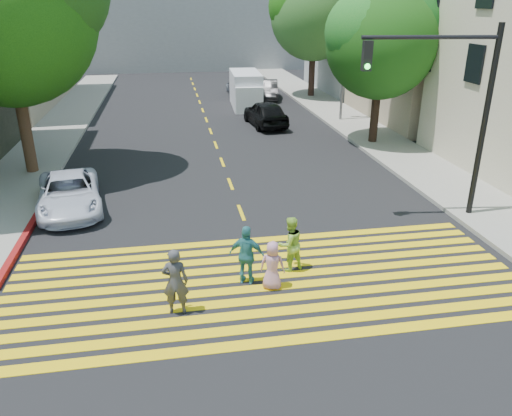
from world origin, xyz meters
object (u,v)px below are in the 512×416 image
object	(u,v)px
pedestrian_extra	(247,255)
white_sedan	(69,193)
pedestrian_woman	(290,244)
white_van	(246,91)
tree_left	(6,5)
traffic_signal	(453,98)
tree_right_far	(315,11)
dark_car_near	(265,113)
tree_right_near	(383,37)
pedestrian_child	(272,265)
dark_car_parked	(268,90)
silver_car	(238,87)
pedestrian_man	(175,281)

from	to	relation	value
pedestrian_extra	white_sedan	xyz separation A→B (m)	(-5.35, 5.96, -0.18)
pedestrian_woman	white_van	bearing A→B (deg)	-115.59
tree_left	traffic_signal	world-z (taller)	tree_left
tree_right_far	dark_car_near	bearing A→B (deg)	-121.28
tree_right_near	pedestrian_extra	distance (m)	15.81
tree_right_near	white_van	bearing A→B (deg)	115.05
white_sedan	white_van	world-z (taller)	white_van
tree_right_far	dark_car_near	world-z (taller)	tree_right_far
pedestrian_extra	pedestrian_child	bearing A→B (deg)	171.03
tree_right_near	dark_car_parked	distance (m)	14.62
tree_left	white_sedan	xyz separation A→B (m)	(2.16, -4.41, -6.07)
tree_right_far	traffic_signal	size ratio (longest dim) A/B	1.47
white_sedan	tree_left	bearing A→B (deg)	106.60
tree_right_near	white_sedan	world-z (taller)	tree_right_near
white_sedan	traffic_signal	distance (m)	13.11
pedestrian_woman	silver_car	world-z (taller)	pedestrian_woman
white_sedan	silver_car	xyz separation A→B (m)	(9.13, 22.43, -0.02)
white_van	silver_car	bearing A→B (deg)	90.86
dark_car_parked	white_van	distance (m)	3.59
tree_right_near	pedestrian_child	world-z (taller)	tree_right_near
tree_right_far	white_sedan	bearing A→B (deg)	-125.69
white_van	dark_car_parked	bearing A→B (deg)	56.82
dark_car_near	traffic_signal	bearing A→B (deg)	96.60
tree_right_far	pedestrian_child	world-z (taller)	tree_right_far
pedestrian_child	pedestrian_extra	bearing A→B (deg)	-11.17
traffic_signal	pedestrian_extra	bearing A→B (deg)	-148.78
tree_left	dark_car_near	size ratio (longest dim) A/B	2.25
tree_left	pedestrian_extra	size ratio (longest dim) A/B	6.19
white_sedan	tree_right_far	bearing A→B (deg)	44.84
pedestrian_man	pedestrian_child	bearing A→B (deg)	-157.57
dark_car_near	traffic_signal	size ratio (longest dim) A/B	0.71
pedestrian_woman	white_sedan	size ratio (longest dim) A/B	0.35
white_sedan	dark_car_parked	size ratio (longest dim) A/B	1.08
pedestrian_child	traffic_signal	bearing A→B (deg)	-130.80
pedestrian_man	dark_car_near	world-z (taller)	pedestrian_man
tree_left	pedestrian_man	world-z (taller)	tree_left
pedestrian_woman	dark_car_near	xyz separation A→B (m)	(2.59, 16.90, -0.02)
tree_left	pedestrian_woman	xyz separation A→B (m)	(8.76, -9.88, -5.92)
pedestrian_woman	tree_right_near	bearing A→B (deg)	-141.13
silver_car	dark_car_parked	distance (m)	2.99
pedestrian_child	silver_car	bearing A→B (deg)	-75.80
dark_car_parked	traffic_signal	bearing A→B (deg)	-77.04
white_sedan	pedestrian_extra	bearing A→B (deg)	-57.53
tree_right_near	tree_left	bearing A→B (deg)	-172.44
tree_left	pedestrian_extra	bearing A→B (deg)	-54.09
dark_car_parked	white_van	world-z (taller)	white_van
dark_car_near	silver_car	xyz separation A→B (m)	(-0.06, 10.99, -0.16)
tree_left	tree_right_far	bearing A→B (deg)	43.45
tree_right_near	tree_right_far	distance (m)	13.71
pedestrian_man	tree_left	bearing A→B (deg)	-56.75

